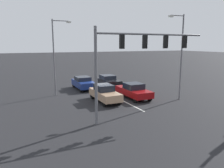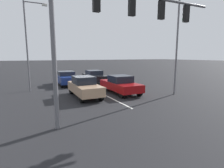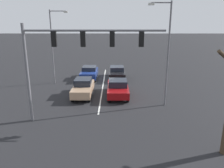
{
  "view_description": "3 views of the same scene",
  "coord_description": "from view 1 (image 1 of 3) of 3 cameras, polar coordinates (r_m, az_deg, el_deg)",
  "views": [
    {
      "loc": [
        9.65,
        24.75,
        5.5
      ],
      "look_at": [
        0.74,
        5.47,
        1.58
      ],
      "focal_mm": 35.0,
      "sensor_mm": 36.0,
      "label": 1
    },
    {
      "loc": [
        5.62,
        18.97,
        3.21
      ],
      "look_at": [
        0.23,
        7.81,
        1.21
      ],
      "focal_mm": 28.0,
      "sensor_mm": 36.0,
      "label": 2
    },
    {
      "loc": [
        -1.1,
        25.37,
        6.64
      ],
      "look_at": [
        -1.02,
        8.09,
        1.79
      ],
      "focal_mm": 35.0,
      "sensor_mm": 36.0,
      "label": 3
    }
  ],
  "objects": [
    {
      "name": "car_tan_midlane_front",
      "position": [
        21.04,
        -1.93,
        -2.39
      ],
      "size": [
        1.71,
        4.39,
        1.62
      ],
      "color": "tan",
      "rests_on": "ground_plane"
    },
    {
      "name": "car_black_leftlane_second",
      "position": [
        28.31,
        -1.05,
        0.86
      ],
      "size": [
        1.85,
        4.53,
        1.49
      ],
      "color": "black",
      "rests_on": "ground_plane"
    },
    {
      "name": "traffic_signal_gantry",
      "position": [
        15.8,
        6.43,
        8.55
      ],
      "size": [
        9.12,
        0.37,
        6.63
      ],
      "color": "slate",
      "rests_on": "ground_plane"
    },
    {
      "name": "car_maroon_leftlane_front",
      "position": [
        22.53,
        5.63,
        -1.7
      ],
      "size": [
        1.9,
        4.66,
        1.54
      ],
      "color": "maroon",
      "rests_on": "ground_plane"
    },
    {
      "name": "car_navy_midlane_second",
      "position": [
        27.01,
        -7.52,
        0.33
      ],
      "size": [
        1.87,
        4.28,
        1.52
      ],
      "color": "navy",
      "rests_on": "ground_plane"
    },
    {
      "name": "street_lamp_left_shoulder",
      "position": [
        22.26,
        17.39,
        7.97
      ],
      "size": [
        1.79,
        0.24,
        8.23
      ],
      "color": "slate",
      "rests_on": "ground_plane"
    },
    {
      "name": "ground_plane",
      "position": [
        27.13,
        -3.43,
        -1.25
      ],
      "size": [
        240.0,
        240.0,
        0.0
      ],
      "primitive_type": "plane",
      "color": "black"
    },
    {
      "name": "lane_stripe_left_divider",
      "position": [
        25.2,
        -1.66,
        -2.13
      ],
      "size": [
        0.12,
        16.26,
        0.01
      ],
      "primitive_type": "cube",
      "color": "silver",
      "rests_on": "ground_plane"
    },
    {
      "name": "street_lamp_right_shoulder",
      "position": [
        23.79,
        -14.48,
        8.0
      ],
      "size": [
        1.98,
        0.24,
        7.98
      ],
      "color": "slate",
      "rests_on": "ground_plane"
    }
  ]
}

